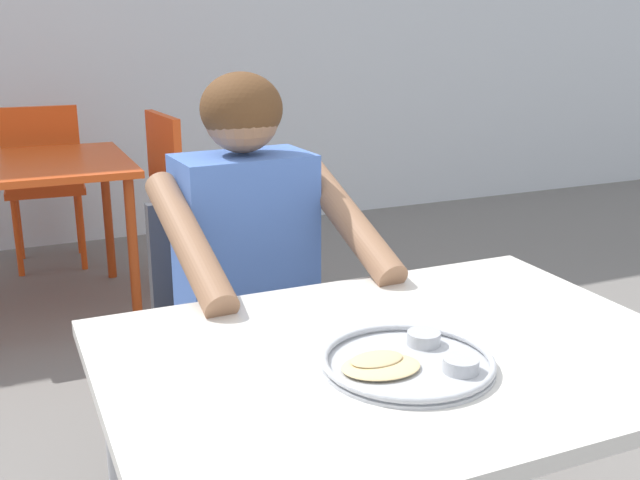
{
  "coord_description": "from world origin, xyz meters",
  "views": [
    {
      "loc": [
        -0.68,
        -1.16,
        1.33
      ],
      "look_at": [
        -0.09,
        0.2,
        0.88
      ],
      "focal_mm": 42.69,
      "sensor_mm": 36.0,
      "label": 1
    }
  ],
  "objects_px": {
    "diner_foreground": "(259,270)",
    "chair_red_far": "(44,176)",
    "thali_tray": "(408,361)",
    "chair_foreground": "(232,324)",
    "table_background_red": "(41,181)",
    "chair_red_right": "(186,190)",
    "table_foreground": "(400,389)"
  },
  "relations": [
    {
      "from": "thali_tray",
      "to": "diner_foreground",
      "type": "relative_size",
      "value": 0.26
    },
    {
      "from": "table_foreground",
      "to": "thali_tray",
      "type": "xyz_separation_m",
      "value": [
        -0.02,
        -0.07,
        0.09
      ]
    },
    {
      "from": "table_foreground",
      "to": "chair_foreground",
      "type": "height_order",
      "value": "chair_foreground"
    },
    {
      "from": "thali_tray",
      "to": "chair_foreground",
      "type": "bearing_deg",
      "value": 93.53
    },
    {
      "from": "thali_tray",
      "to": "chair_red_right",
      "type": "xyz_separation_m",
      "value": [
        0.21,
        2.45,
        -0.22
      ]
    },
    {
      "from": "thali_tray",
      "to": "chair_red_far",
      "type": "distance_m",
      "value": 3.16
    },
    {
      "from": "chair_red_right",
      "to": "chair_red_far",
      "type": "height_order",
      "value": "chair_red_right"
    },
    {
      "from": "chair_foreground",
      "to": "chair_red_far",
      "type": "distance_m",
      "value": 2.27
    },
    {
      "from": "diner_foreground",
      "to": "chair_red_far",
      "type": "height_order",
      "value": "diner_foreground"
    },
    {
      "from": "table_foreground",
      "to": "chair_red_far",
      "type": "xyz_separation_m",
      "value": [
        -0.41,
        3.06,
        -0.14
      ]
    },
    {
      "from": "chair_red_right",
      "to": "table_foreground",
      "type": "bearing_deg",
      "value": -94.42
    },
    {
      "from": "chair_red_right",
      "to": "diner_foreground",
      "type": "bearing_deg",
      "value": -98.01
    },
    {
      "from": "table_foreground",
      "to": "chair_foreground",
      "type": "xyz_separation_m",
      "value": [
        -0.08,
        0.82,
        -0.17
      ]
    },
    {
      "from": "table_background_red",
      "to": "chair_red_far",
      "type": "bearing_deg",
      "value": 85.36
    },
    {
      "from": "chair_foreground",
      "to": "table_background_red",
      "type": "height_order",
      "value": "chair_foreground"
    },
    {
      "from": "diner_foreground",
      "to": "chair_red_far",
      "type": "distance_m",
      "value": 2.5
    },
    {
      "from": "chair_red_right",
      "to": "thali_tray",
      "type": "bearing_deg",
      "value": -94.83
    },
    {
      "from": "chair_foreground",
      "to": "table_background_red",
      "type": "relative_size",
      "value": 0.99
    },
    {
      "from": "thali_tray",
      "to": "chair_foreground",
      "type": "distance_m",
      "value": 0.92
    },
    {
      "from": "table_background_red",
      "to": "chair_red_right",
      "type": "bearing_deg",
      "value": -3.96
    },
    {
      "from": "table_foreground",
      "to": "chair_red_right",
      "type": "height_order",
      "value": "chair_red_right"
    },
    {
      "from": "table_background_red",
      "to": "diner_foreground",
      "type": "bearing_deg",
      "value": -77.94
    },
    {
      "from": "table_background_red",
      "to": "chair_red_right",
      "type": "height_order",
      "value": "chair_red_right"
    },
    {
      "from": "chair_foreground",
      "to": "diner_foreground",
      "type": "height_order",
      "value": "diner_foreground"
    },
    {
      "from": "diner_foreground",
      "to": "table_background_red",
      "type": "xyz_separation_m",
      "value": [
        -0.39,
        1.83,
        -0.1
      ]
    },
    {
      "from": "diner_foreground",
      "to": "chair_foreground",
      "type": "bearing_deg",
      "value": 92.58
    },
    {
      "from": "chair_foreground",
      "to": "chair_red_right",
      "type": "distance_m",
      "value": 1.59
    },
    {
      "from": "chair_red_far",
      "to": "chair_red_right",
      "type": "bearing_deg",
      "value": -48.87
    },
    {
      "from": "table_background_red",
      "to": "chair_red_far",
      "type": "relative_size",
      "value": 0.94
    },
    {
      "from": "table_background_red",
      "to": "chair_red_right",
      "type": "relative_size",
      "value": 0.94
    },
    {
      "from": "chair_foreground",
      "to": "chair_red_right",
      "type": "bearing_deg",
      "value": 80.51
    },
    {
      "from": "thali_tray",
      "to": "chair_red_far",
      "type": "height_order",
      "value": "chair_red_far"
    }
  ]
}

